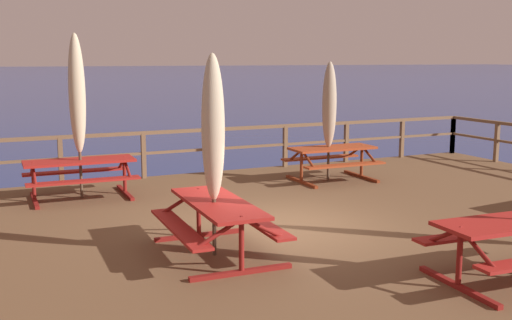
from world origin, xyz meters
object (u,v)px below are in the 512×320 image
(patio_umbrella_tall_back_left, at_px, (77,95))
(patio_umbrella_tall_front, at_px, (329,105))
(picnic_table_mid_centre, at_px, (218,215))
(picnic_table_mid_right, at_px, (332,156))
(patio_umbrella_tall_mid_right, at_px, (213,129))
(picnic_table_front_right, at_px, (80,170))

(patio_umbrella_tall_back_left, height_order, patio_umbrella_tall_front, patio_umbrella_tall_back_left)
(picnic_table_mid_centre, distance_m, picnic_table_mid_right, 5.79)
(picnic_table_mid_right, height_order, patio_umbrella_tall_front, patio_umbrella_tall_front)
(picnic_table_mid_right, relative_size, patio_umbrella_tall_front, 0.73)
(patio_umbrella_tall_mid_right, bearing_deg, picnic_table_front_right, 104.30)
(patio_umbrella_tall_back_left, distance_m, patio_umbrella_tall_mid_right, 4.60)
(picnic_table_front_right, distance_m, picnic_table_mid_centre, 4.62)
(picnic_table_mid_centre, height_order, patio_umbrella_tall_back_left, patio_umbrella_tall_back_left)
(patio_umbrella_tall_back_left, bearing_deg, picnic_table_mid_right, -5.48)
(picnic_table_mid_centre, xyz_separation_m, patio_umbrella_tall_back_left, (-1.19, 4.43, 1.48))
(picnic_table_mid_right, bearing_deg, patio_umbrella_tall_front, 129.29)
(picnic_table_mid_right, bearing_deg, patio_umbrella_tall_back_left, 174.52)
(picnic_table_mid_centre, relative_size, patio_umbrella_tall_back_left, 0.69)
(picnic_table_front_right, distance_m, picnic_table_mid_right, 5.51)
(patio_umbrella_tall_back_left, height_order, patio_umbrella_tall_mid_right, patio_umbrella_tall_back_left)
(picnic_table_front_right, height_order, patio_umbrella_tall_mid_right, patio_umbrella_tall_mid_right)
(picnic_table_mid_right, distance_m, patio_umbrella_tall_back_left, 5.69)
(picnic_table_front_right, relative_size, patio_umbrella_tall_mid_right, 0.76)
(picnic_table_mid_right, height_order, patio_umbrella_tall_mid_right, patio_umbrella_tall_mid_right)
(patio_umbrella_tall_mid_right, bearing_deg, patio_umbrella_tall_back_left, 104.26)
(picnic_table_front_right, relative_size, picnic_table_mid_centre, 0.96)
(patio_umbrella_tall_mid_right, relative_size, patio_umbrella_tall_front, 1.05)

